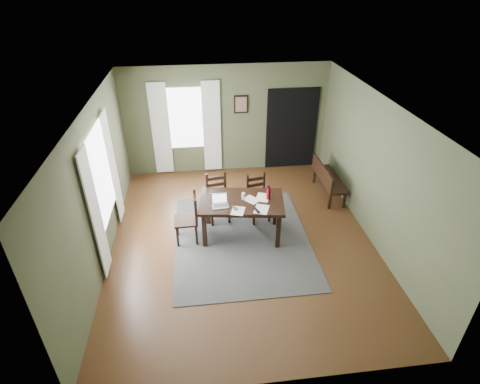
{
  "coord_description": "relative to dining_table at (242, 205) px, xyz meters",
  "views": [
    {
      "loc": [
        -0.74,
        -5.79,
        4.62
      ],
      "look_at": [
        0.0,
        0.3,
        0.9
      ],
      "focal_mm": 28.0,
      "sensor_mm": 36.0,
      "label": 1
    }
  ],
  "objects": [
    {
      "name": "bench",
      "position": [
        2.14,
        1.29,
        -0.25
      ],
      "size": [
        0.44,
        1.36,
        0.77
      ],
      "rotation": [
        0.0,
        0.0,
        1.57
      ],
      "color": "black",
      "rests_on": "ground"
    },
    {
      "name": "doorway_back",
      "position": [
        1.64,
        2.83,
        0.34
      ],
      "size": [
        1.3,
        0.03,
        2.1
      ],
      "color": "black",
      "rests_on": "ground"
    },
    {
      "name": "chair_back_right",
      "position": [
        0.41,
        0.55,
        -0.23
      ],
      "size": [
        0.51,
        0.51,
        0.98
      ],
      "rotation": [
        0.0,
        0.0,
        0.22
      ],
      "color": "black",
      "rests_on": "rug"
    },
    {
      "name": "room_shell",
      "position": [
        -0.01,
        -0.14,
        1.09
      ],
      "size": [
        5.02,
        6.02,
        2.71
      ],
      "color": "#495135",
      "rests_on": "ground"
    },
    {
      "name": "framed_picture",
      "position": [
        0.34,
        2.83,
        1.04
      ],
      "size": [
        0.34,
        0.03,
        0.44
      ],
      "color": "black",
      "rests_on": "ground"
    },
    {
      "name": "computer_mouse",
      "position": [
        -0.16,
        -0.27,
        0.12
      ],
      "size": [
        0.09,
        0.12,
        0.04
      ],
      "primitive_type": "cube",
      "rotation": [
        0.0,
        0.0,
        0.35
      ],
      "color": "#3F3F42",
      "rests_on": "dining_table"
    },
    {
      "name": "curtain_back_right",
      "position": [
        -0.39,
        2.8,
        0.49
      ],
      "size": [
        0.44,
        0.03,
        2.3
      ],
      "color": "silver",
      "rests_on": "ground"
    },
    {
      "name": "paper_d",
      "position": [
        0.42,
        0.06,
        0.1
      ],
      "size": [
        0.35,
        0.39,
        0.0
      ],
      "primitive_type": "cube",
      "rotation": [
        0.0,
        0.0,
        -0.39
      ],
      "color": "white",
      "rests_on": "dining_table"
    },
    {
      "name": "paper_b",
      "position": [
        0.32,
        -0.34,
        0.1
      ],
      "size": [
        0.34,
        0.38,
        0.0
      ],
      "primitive_type": "cube",
      "rotation": [
        0.0,
        0.0,
        -0.37
      ],
      "color": "white",
      "rests_on": "dining_table"
    },
    {
      "name": "dining_table",
      "position": [
        0.0,
        0.0,
        0.0
      ],
      "size": [
        1.71,
        1.16,
        0.79
      ],
      "rotation": [
        0.0,
        0.0,
        -0.14
      ],
      "color": "black",
      "rests_on": "rug"
    },
    {
      "name": "tv_remote",
      "position": [
        0.23,
        -0.38,
        0.11
      ],
      "size": [
        0.11,
        0.19,
        0.02
      ],
      "primitive_type": "cube",
      "rotation": [
        0.0,
        0.0,
        0.36
      ],
      "color": "black",
      "rests_on": "dining_table"
    },
    {
      "name": "paper_c",
      "position": [
        0.19,
        0.01,
        0.1
      ],
      "size": [
        0.36,
        0.36,
        0.0
      ],
      "primitive_type": "cube",
      "rotation": [
        0.0,
        0.0,
        0.73
      ],
      "color": "white",
      "rests_on": "dining_table"
    },
    {
      "name": "curtain_left_far",
      "position": [
        -2.45,
        0.88,
        0.49
      ],
      "size": [
        0.03,
        0.48,
        2.3
      ],
      "color": "silver",
      "rests_on": "ground"
    },
    {
      "name": "paper_e",
      "position": [
        -0.11,
        -0.34,
        0.1
      ],
      "size": [
        0.31,
        0.35,
        0.0
      ],
      "primitive_type": "cube",
      "rotation": [
        0.0,
        0.0,
        -0.31
      ],
      "color": "white",
      "rests_on": "dining_table"
    },
    {
      "name": "window_left",
      "position": [
        -2.48,
        0.06,
        0.74
      ],
      "size": [
        0.01,
        1.3,
        1.7
      ],
      "color": "white",
      "rests_on": "ground"
    },
    {
      "name": "ground",
      "position": [
        -0.01,
        -0.14,
        -0.71
      ],
      "size": [
        5.0,
        6.0,
        0.01
      ],
      "color": "#492C16"
    },
    {
      "name": "window_back",
      "position": [
        -1.01,
        2.83,
        0.74
      ],
      "size": [
        1.0,
        0.01,
        1.5
      ],
      "color": "white",
      "rests_on": "ground"
    },
    {
      "name": "rug",
      "position": [
        -0.01,
        -0.14,
        -0.7
      ],
      "size": [
        2.6,
        3.2,
        0.01
      ],
      "color": "#3B3B3B",
      "rests_on": "ground"
    },
    {
      "name": "water_bottle",
      "position": [
        0.51,
        0.0,
        0.23
      ],
      "size": [
        0.09,
        0.09,
        0.28
      ],
      "rotation": [
        0.0,
        0.0,
        -0.11
      ],
      "color": "#A10C1E",
      "rests_on": "dining_table"
    },
    {
      "name": "laptop",
      "position": [
        -0.42,
        -0.1,
        0.15
      ],
      "size": [
        0.32,
        0.26,
        0.21
      ],
      "rotation": [
        0.0,
        0.0,
        0.08
      ],
      "color": "#B7B7BC",
      "rests_on": "dining_table"
    },
    {
      "name": "curtain_left_near",
      "position": [
        -2.45,
        -0.76,
        0.49
      ],
      "size": [
        0.03,
        0.48,
        2.3
      ],
      "color": "silver",
      "rests_on": "ground"
    },
    {
      "name": "drinking_glass",
      "position": [
        0.04,
        0.04,
        0.17
      ],
      "size": [
        0.08,
        0.08,
        0.14
      ],
      "primitive_type": "cylinder",
      "rotation": [
        0.0,
        0.0,
        -0.35
      ],
      "color": "silver",
      "rests_on": "dining_table"
    },
    {
      "name": "chair_back_left",
      "position": [
        -0.42,
        0.62,
        -0.21
      ],
      "size": [
        0.5,
        0.5,
        1.01
      ],
      "rotation": [
        0.0,
        0.0,
        0.14
      ],
      "color": "black",
      "rests_on": "rug"
    },
    {
      "name": "chair_end",
      "position": [
        -1.02,
        -0.04,
        -0.21
      ],
      "size": [
        0.46,
        0.46,
        1.01
      ],
      "rotation": [
        0.0,
        0.0,
        -1.54
      ],
      "color": "black",
      "rests_on": "rug"
    },
    {
      "name": "curtain_back_left",
      "position": [
        -1.63,
        2.8,
        0.49
      ],
      "size": [
        0.44,
        0.03,
        2.3
      ],
      "color": "silver",
      "rests_on": "ground"
    }
  ]
}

